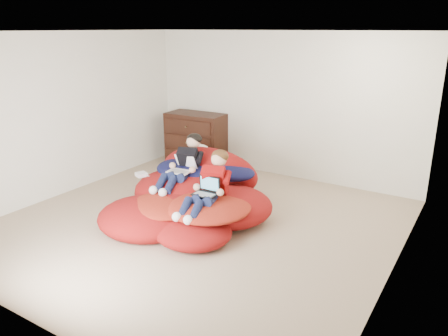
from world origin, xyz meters
TOP-DOWN VIEW (x-y plane):
  - room_shell at (0.00, 0.00)m, footprint 5.10×5.10m
  - dresser at (-1.60, 2.21)m, footprint 1.14×0.65m
  - beanbag_pile at (-0.28, 0.27)m, footprint 2.23×2.40m
  - cream_pillow at (-0.78, 1.17)m, footprint 0.40×0.25m
  - older_boy at (-0.53, 0.42)m, footprint 0.40×1.03m
  - younger_boy at (0.21, -0.01)m, footprint 0.40×1.01m
  - laptop_white at (-0.53, 0.37)m, footprint 0.35×0.37m
  - laptop_black at (0.21, -0.07)m, footprint 0.31×0.24m
  - power_adapter at (-1.22, 0.24)m, footprint 0.20×0.20m

SIDE VIEW (x-z plane):
  - room_shell at x=0.00m, z-range -1.17..1.60m
  - beanbag_pile at x=-0.28m, z-range -0.18..0.68m
  - power_adapter at x=-1.22m, z-range 0.39..0.45m
  - dresser at x=-1.60m, z-range 0.00..1.00m
  - laptop_black at x=0.21m, z-range 0.45..0.68m
  - laptop_white at x=-0.53m, z-range 0.51..0.73m
  - cream_pillow at x=-0.78m, z-range 0.49..0.75m
  - younger_boy at x=0.21m, z-range 0.27..0.99m
  - older_boy at x=-0.53m, z-range 0.34..1.03m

